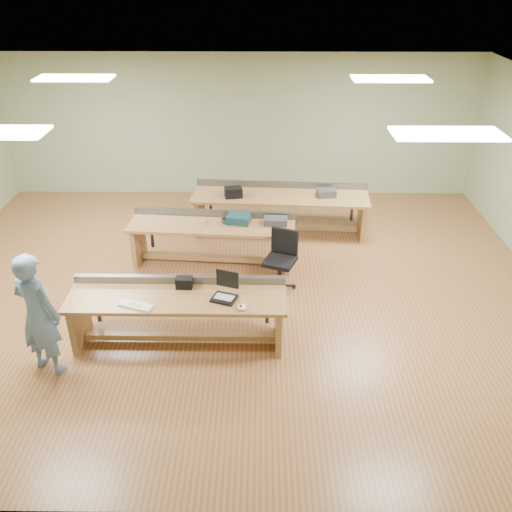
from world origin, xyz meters
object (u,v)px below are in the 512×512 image
Objects in this scene: mug at (225,221)px; task_chair at (281,268)px; camera_bag at (184,283)px; drinks_can at (207,224)px; parts_bin_teal at (239,219)px; workbench_back at (280,203)px; laptop_base at (224,298)px; person at (38,314)px; workbench_mid at (212,234)px; workbench_front at (178,307)px; parts_bin_grey at (276,221)px.

task_chair is at bearing -40.13° from mug.
camera_bag is 1.87× the size of drinks_can.
parts_bin_teal is at bearing 10.30° from mug.
workbench_back reaches higher than laptop_base.
workbench_mid is at bearing -102.02° from person.
person is 3.65m from parts_bin_teal.
laptop_base is at bearing -86.58° from mug.
mug reaches higher than laptop_base.
parts_bin_teal reaches higher than workbench_front.
drinks_can is at bearing -128.17° from workbench_back.
parts_bin_teal is at bearing 9.17° from workbench_mid.
laptop_base is 0.80× the size of parts_bin_grey.
camera_bag is 1.87m from task_chair.
task_chair reaches higher than laptop_base.
person is (-3.08, -4.03, 0.28)m from workbench_back.
workbench_back is 3.46× the size of task_chair.
parts_bin_teal is at bearing -107.49° from person.
person is at bearing -127.35° from mug.
parts_bin_teal is at bearing 150.97° from task_chair.
workbench_mid is at bearing -175.16° from parts_bin_teal.
task_chair is 2.54× the size of parts_bin_teal.
workbench_mid is at bearing -129.74° from workbench_back.
person reaches higher than drinks_can.
drinks_can reaches higher than workbench_back.
laptop_base is at bearing -145.53° from person.
workbench_front and workbench_back have the same top height.
parts_bin_teal is (0.73, 2.23, 0.26)m from workbench_front.
person reaches higher than parts_bin_grey.
person is 4.45× the size of parts_bin_teal.
workbench_back is 10.78× the size of laptop_base.
person is at bearing -120.06° from workbench_mid.
task_chair is (-0.05, -2.04, -0.21)m from workbench_back.
workbench_back is (1.46, 3.45, 0.01)m from workbench_front.
camera_bag is (1.69, 0.77, -0.02)m from person.
camera_bag is 1.86m from drinks_can.
parts_bin_teal is 0.98× the size of parts_bin_grey.
mug is at bearing -104.97° from person.
drinks_can is at bearing -172.85° from parts_bin_grey.
person is 4.34× the size of parts_bin_grey.
workbench_mid and workbench_back have the same top height.
person is 2.30m from laptop_base.
parts_bin_teal is (0.65, 2.04, -0.01)m from camera_bag.
laptop_base is at bearing -99.75° from workbench_back.
mug is (-0.23, -0.04, -0.02)m from parts_bin_teal.
camera_bag is (0.07, 0.19, 0.27)m from workbench_front.
parts_bin_teal is (2.34, 2.80, -0.03)m from person.
mug is at bearing -124.02° from workbench_back.
workbench_mid is 0.30m from drinks_can.
parts_bin_teal reaches higher than workbench_mid.
workbench_front is at bearing -109.91° from camera_bag.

